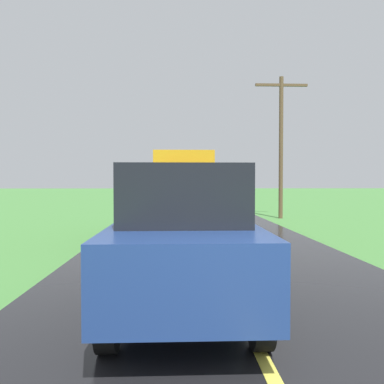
% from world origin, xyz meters
% --- Properties ---
extents(banana_truck_near, '(2.38, 5.82, 2.80)m').
position_xyz_m(banana_truck_near, '(-0.59, 11.61, 1.46)').
color(banana_truck_near, '#2D2D30').
rests_on(banana_truck_near, road_surface).
extents(utility_pole_roadside, '(2.55, 0.20, 6.89)m').
position_xyz_m(utility_pole_roadside, '(4.24, 17.34, 3.80)').
color(utility_pole_roadside, brown).
rests_on(utility_pole_roadside, ground).
extents(following_car, '(1.74, 4.10, 1.92)m').
position_xyz_m(following_car, '(-0.76, 3.79, 1.07)').
color(following_car, navy).
rests_on(following_car, road_surface).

